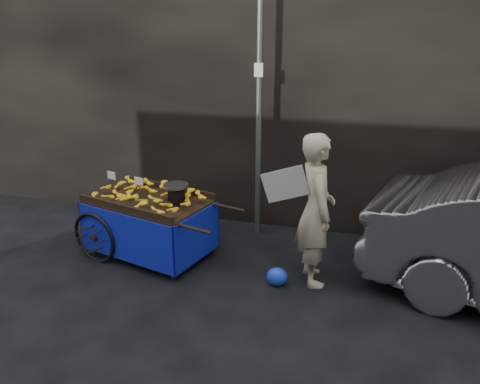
% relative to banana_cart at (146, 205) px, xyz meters
% --- Properties ---
extents(ground, '(80.00, 80.00, 0.00)m').
position_rel_banana_cart_xyz_m(ground, '(0.97, -0.21, -0.71)').
color(ground, black).
rests_on(ground, ground).
extents(building_wall, '(13.50, 2.00, 5.00)m').
position_rel_banana_cart_xyz_m(building_wall, '(1.36, 2.39, 1.79)').
color(building_wall, black).
rests_on(building_wall, ground).
extents(street_pole, '(0.12, 0.10, 4.00)m').
position_rel_banana_cart_xyz_m(street_pole, '(1.27, 1.09, 1.29)').
color(street_pole, slate).
rests_on(street_pole, ground).
extents(banana_cart, '(2.30, 1.45, 1.16)m').
position_rel_banana_cart_xyz_m(banana_cart, '(0.00, 0.00, 0.00)').
color(banana_cart, black).
rests_on(banana_cart, ground).
extents(vendor, '(0.98, 0.79, 1.86)m').
position_rel_banana_cart_xyz_m(vendor, '(2.25, -0.09, 0.22)').
color(vendor, '#C1B190').
rests_on(vendor, ground).
extents(plastic_bag, '(0.26, 0.20, 0.23)m').
position_rel_banana_cart_xyz_m(plastic_bag, '(1.86, -0.34, -0.60)').
color(plastic_bag, blue).
rests_on(plastic_bag, ground).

